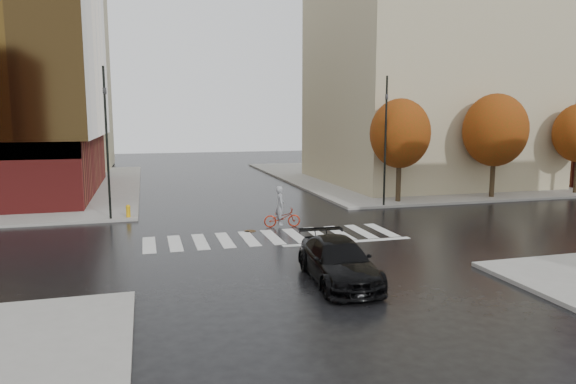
% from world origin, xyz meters
% --- Properties ---
extents(ground, '(120.00, 120.00, 0.00)m').
position_xyz_m(ground, '(0.00, 0.00, 0.00)').
color(ground, black).
rests_on(ground, ground).
extents(sidewalk_ne, '(30.00, 30.00, 0.15)m').
position_xyz_m(sidewalk_ne, '(21.00, 21.00, 0.07)').
color(sidewalk_ne, gray).
rests_on(sidewalk_ne, ground).
extents(crosswalk, '(12.00, 3.00, 0.01)m').
position_xyz_m(crosswalk, '(0.00, 0.50, 0.01)').
color(crosswalk, silver).
rests_on(crosswalk, ground).
extents(building_ne_tan, '(16.00, 16.00, 18.00)m').
position_xyz_m(building_ne_tan, '(17.00, 17.00, 9.15)').
color(building_ne_tan, tan).
rests_on(building_ne_tan, sidewalk_ne).
extents(building_nw_far, '(14.00, 12.00, 20.00)m').
position_xyz_m(building_nw_far, '(-16.00, 37.00, 10.15)').
color(building_nw_far, tan).
rests_on(building_nw_far, sidewalk_nw).
extents(tree_ne_a, '(3.80, 3.80, 6.50)m').
position_xyz_m(tree_ne_a, '(10.00, 7.40, 4.46)').
color(tree_ne_a, black).
rests_on(tree_ne_a, sidewalk_ne).
extents(tree_ne_b, '(4.20, 4.20, 6.89)m').
position_xyz_m(tree_ne_b, '(17.00, 7.40, 4.62)').
color(tree_ne_b, black).
rests_on(tree_ne_b, sidewalk_ne).
extents(sedan, '(2.27, 4.96, 1.40)m').
position_xyz_m(sedan, '(0.57, -6.36, 0.70)').
color(sedan, black).
rests_on(sedan, ground).
extents(cyclist, '(1.89, 0.84, 2.08)m').
position_xyz_m(cyclist, '(0.96, 2.50, 0.71)').
color(cyclist, '#9C210E').
rests_on(cyclist, ground).
extents(traffic_light_nw, '(0.21, 0.17, 7.92)m').
position_xyz_m(traffic_light_nw, '(-7.40, 6.36, 4.74)').
color(traffic_light_nw, black).
rests_on(traffic_light_nw, sidewalk_nw).
extents(traffic_light_ne, '(0.20, 0.22, 7.76)m').
position_xyz_m(traffic_light_ne, '(8.46, 6.30, 4.63)').
color(traffic_light_ne, black).
rests_on(traffic_light_ne, sidewalk_ne).
extents(fire_hydrant, '(0.24, 0.24, 0.68)m').
position_xyz_m(fire_hydrant, '(-6.50, 6.50, 0.52)').
color(fire_hydrant, '#DCA00C').
rests_on(fire_hydrant, sidewalk_nw).
extents(manhole, '(0.77, 0.77, 0.01)m').
position_xyz_m(manhole, '(-0.76, 2.00, 0.01)').
color(manhole, '#4D351B').
rests_on(manhole, ground).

